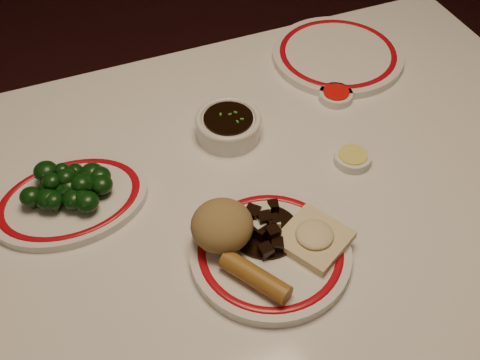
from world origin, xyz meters
The scene contains 12 objects.
dining_table centered at (0.00, 0.00, 0.66)m, with size 1.20×0.90×0.75m.
main_plate centered at (-0.05, -0.10, 0.76)m, with size 0.27×0.27×0.02m.
rice_mound centered at (-0.11, -0.06, 0.80)m, with size 0.09×0.09×0.07m, color #987B48.
spring_roll centered at (-0.10, -0.14, 0.78)m, with size 0.03×0.03×0.11m, color olive.
fried_wonton centered at (0.01, -0.11, 0.78)m, with size 0.12×0.12×0.03m.
stirfry_heap centered at (-0.05, -0.07, 0.78)m, with size 0.10×0.10×0.03m.
broccoli_plate centered at (-0.31, 0.12, 0.76)m, with size 0.26×0.23×0.02m.
broccoli_pile centered at (-0.31, 0.12, 0.79)m, with size 0.14×0.12×0.05m.
soy_bowl centered at (-0.01, 0.17, 0.77)m, with size 0.12×0.12×0.04m.
sweet_sour_dish centered at (0.21, 0.19, 0.76)m, with size 0.06×0.06×0.02m.
mustard_dish centered at (0.16, 0.03, 0.76)m, with size 0.06×0.06×0.02m.
far_plate centered at (0.28, 0.30, 0.76)m, with size 0.35×0.35×0.02m.
Camera 1 is at (-0.29, -0.57, 1.49)m, focal length 45.00 mm.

